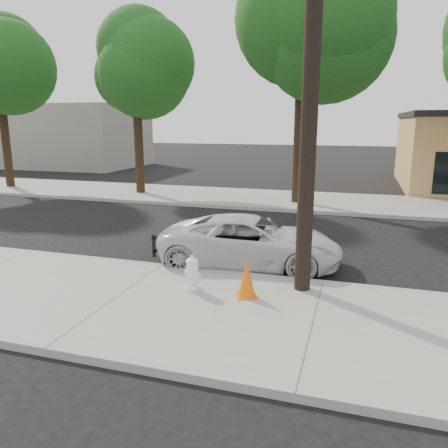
# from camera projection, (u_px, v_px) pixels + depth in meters

# --- Properties ---
(ground) EXTENTS (120.00, 120.00, 0.00)m
(ground) POSITION_uv_depth(u_px,v_px,m) (192.00, 248.00, 13.04)
(ground) COLOR black
(ground) RESTS_ON ground
(near_sidewalk) EXTENTS (90.00, 4.40, 0.15)m
(near_sidewalk) POSITION_uv_depth(u_px,v_px,m) (117.00, 300.00, 9.02)
(near_sidewalk) COLOR gray
(near_sidewalk) RESTS_ON ground
(far_sidewalk) EXTENTS (90.00, 5.00, 0.15)m
(far_sidewalk) POSITION_uv_depth(u_px,v_px,m) (256.00, 199.00, 20.92)
(far_sidewalk) COLOR gray
(far_sidewalk) RESTS_ON ground
(curb_near) EXTENTS (90.00, 0.12, 0.16)m
(curb_near) POSITION_uv_depth(u_px,v_px,m) (162.00, 267.00, 11.07)
(curb_near) COLOR #9E9B93
(curb_near) RESTS_ON ground
(building_far) EXTENTS (14.00, 8.00, 5.00)m
(building_far) POSITION_uv_depth(u_px,v_px,m) (56.00, 136.00, 36.81)
(building_far) COLOR gray
(building_far) RESTS_ON ground
(utility_pole) EXTENTS (1.40, 0.34, 9.00)m
(utility_pole) POSITION_uv_depth(u_px,v_px,m) (311.00, 67.00, 8.41)
(utility_pole) COLOR black
(utility_pole) RESTS_ON near_sidewalk
(tree_b) EXTENTS (4.34, 4.20, 8.45)m
(tree_b) POSITION_uv_depth(u_px,v_px,m) (138.00, 68.00, 20.79)
(tree_b) COLOR black
(tree_b) RESTS_ON far_sidewalk
(tree_c) EXTENTS (4.96, 4.80, 9.55)m
(tree_c) POSITION_uv_depth(u_px,v_px,m) (307.00, 41.00, 17.92)
(tree_c) COLOR black
(tree_c) RESTS_ON far_sidewalk
(police_cruiser) EXTENTS (4.85, 2.58, 1.30)m
(police_cruiser) POSITION_uv_depth(u_px,v_px,m) (251.00, 241.00, 11.33)
(police_cruiser) COLOR silver
(police_cruiser) RESTS_ON ground
(fire_hydrant) EXTENTS (0.39, 0.35, 0.72)m
(fire_hydrant) POSITION_uv_depth(u_px,v_px,m) (192.00, 274.00, 9.33)
(fire_hydrant) COLOR white
(fire_hydrant) RESTS_ON near_sidewalk
(traffic_cone) EXTENTS (0.54, 0.54, 0.80)m
(traffic_cone) POSITION_uv_depth(u_px,v_px,m) (247.00, 278.00, 8.97)
(traffic_cone) COLOR orange
(traffic_cone) RESTS_ON near_sidewalk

